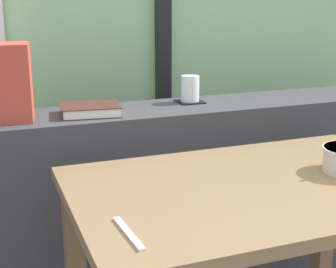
{
  "coord_description": "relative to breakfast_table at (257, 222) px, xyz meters",
  "views": [
    {
      "loc": [
        -0.66,
        -1.2,
        1.25
      ],
      "look_at": [
        -0.06,
        0.38,
        0.78
      ],
      "focal_mm": 53.43,
      "sensor_mm": 36.0,
      "label": 1
    }
  ],
  "objects": [
    {
      "name": "dark_console_ledge",
      "position": [
        -0.05,
        0.6,
        -0.2
      ],
      "size": [
        2.8,
        0.3,
        0.83
      ],
      "primitive_type": "cube",
      "color": "#38383D",
      "rests_on": "ground"
    },
    {
      "name": "breakfast_table",
      "position": [
        0.0,
        0.0,
        0.0
      ],
      "size": [
        1.06,
        0.68,
        0.74
      ],
      "color": "brown",
      "rests_on": "ground"
    },
    {
      "name": "coaster_square",
      "position": [
        0.07,
        0.65,
        0.22
      ],
      "size": [
        0.1,
        0.1,
        0.0
      ],
      "primitive_type": "cube",
      "color": "black",
      "rests_on": "dark_console_ledge"
    },
    {
      "name": "juice_glass",
      "position": [
        0.07,
        0.65,
        0.27
      ],
      "size": [
        0.07,
        0.07,
        0.1
      ],
      "color": "white",
      "rests_on": "coaster_square"
    },
    {
      "name": "closed_book",
      "position": [
        -0.35,
        0.58,
        0.24
      ],
      "size": [
        0.23,
        0.18,
        0.04
      ],
      "color": "#47231E",
      "rests_on": "dark_console_ledge"
    },
    {
      "name": "fork_utensil",
      "position": [
        -0.43,
        -0.17,
        0.13
      ],
      "size": [
        0.03,
        0.17,
        0.01
      ],
      "primitive_type": "cube",
      "rotation": [
        0.0,
        0.0,
        0.06
      ],
      "color": "silver",
      "rests_on": "breakfast_table"
    }
  ]
}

